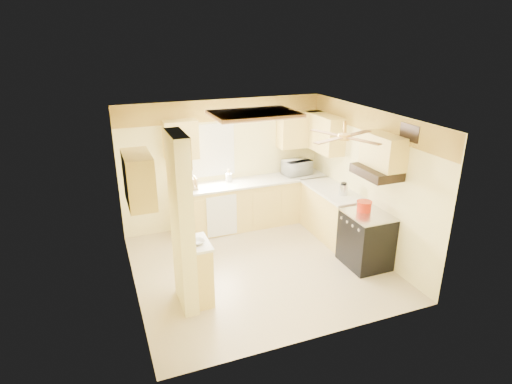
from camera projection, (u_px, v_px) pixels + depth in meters
name	position (u px, v px, depth m)	size (l,w,h in m)	color
floor	(260.00, 267.00, 7.13)	(4.00, 4.00, 0.00)	tan
ceiling	(260.00, 117.00, 6.24)	(4.00, 4.00, 0.00)	white
wall_back	(224.00, 164.00, 8.34)	(4.00, 4.00, 0.00)	#FDED9A
wall_front	(320.00, 252.00, 5.03)	(4.00, 4.00, 0.00)	#FDED9A
wall_left	(128.00, 216.00, 6.01)	(3.80, 3.80, 0.00)	#FDED9A
wall_right	(367.00, 182.00, 7.37)	(3.80, 3.80, 0.00)	#FDED9A
wallpaper_border	(223.00, 110.00, 7.95)	(4.00, 0.02, 0.40)	yellow
partition_column	(182.00, 224.00, 5.75)	(0.20, 0.70, 2.50)	#FDED9A
partition_ledge	(201.00, 273.00, 6.11)	(0.25, 0.55, 0.90)	#EDCF5F
ledge_top	(199.00, 243.00, 5.94)	(0.28, 0.58, 0.04)	white
lower_cabinets_back	(253.00, 204.00, 8.53)	(3.00, 0.60, 0.90)	#EDCF5F
lower_cabinets_right	(331.00, 214.00, 8.07)	(0.60, 1.40, 0.90)	#EDCF5F
countertop_back	(253.00, 182.00, 8.36)	(3.04, 0.64, 0.04)	white
countertop_right	(333.00, 190.00, 7.90)	(0.64, 1.44, 0.04)	white
dishwasher_panel	(222.00, 216.00, 8.01)	(0.58, 0.02, 0.80)	white
window	(211.00, 150.00, 8.14)	(0.92, 0.02, 1.02)	white
upper_cab_back_left	(181.00, 140.00, 7.69)	(0.60, 0.35, 0.70)	#EDCF5F
upper_cab_back_right	(300.00, 129.00, 8.50)	(0.90, 0.35, 0.70)	#EDCF5F
upper_cab_right	(324.00, 133.00, 8.18)	(0.35, 1.00, 0.70)	#EDCF5F
upper_cab_left_wall	(139.00, 179.00, 5.64)	(0.35, 0.75, 0.70)	#EDCF5F
upper_cab_over_stove	(383.00, 151.00, 6.58)	(0.35, 0.76, 0.52)	#EDCF5F
stove	(366.00, 239.00, 7.05)	(0.68, 0.77, 0.92)	black
range_hood	(376.00, 172.00, 6.67)	(0.50, 0.76, 0.14)	black
poster_menu	(188.00, 181.00, 5.57)	(0.02, 0.42, 0.57)	black
poster_nashville	(190.00, 226.00, 5.80)	(0.02, 0.42, 0.57)	black
ceiling_light_panel	(254.00, 114.00, 6.73)	(1.35, 0.95, 0.06)	brown
ceiling_fan	(344.00, 136.00, 6.05)	(1.15, 1.15, 0.26)	gold
vent_grate	(410.00, 133.00, 6.20)	(0.02, 0.40, 0.25)	black
microwave	(297.00, 167.00, 8.66)	(0.55, 0.37, 0.30)	white
bowl	(198.00, 242.00, 5.88)	(0.19, 0.19, 0.05)	white
dutch_oven	(364.00, 206.00, 6.99)	(0.25, 0.25, 0.17)	red
kettle	(343.00, 189.00, 7.60)	(0.15, 0.15, 0.23)	silver
dish_rack	(187.00, 185.00, 7.90)	(0.38, 0.30, 0.21)	tan
utensil_crock	(229.00, 177.00, 8.28)	(0.12, 0.12, 0.25)	white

